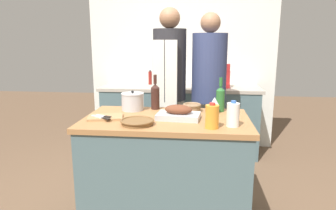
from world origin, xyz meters
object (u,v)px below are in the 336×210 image
Objects in this scene: juice_jug at (212,116)px; person_cook_aproned at (170,86)px; wine_bottle_green at (155,96)px; person_cook_guest at (209,89)px; stock_pot at (133,102)px; condiment_bottle_tall at (168,81)px; knife_paring at (104,116)px; roasting_pan at (178,113)px; mixing_bowl at (192,107)px; condiment_bottle_short at (150,78)px; wicker_basket at (137,122)px; knife_chef at (101,117)px; cutting_board at (105,117)px; wine_glass_left at (215,102)px; stand_mixer at (223,78)px; milk_jug at (233,115)px; wine_bottle_dark at (220,98)px.

person_cook_aproned reaches higher than juice_jug.
person_cook_guest is (0.49, 0.56, -0.03)m from wine_bottle_green.
condiment_bottle_tall is (0.18, 1.24, 0.03)m from stock_pot.
knife_paring is (-0.84, 0.17, -0.06)m from juice_jug.
person_cook_guest is at bearing 48.28° from knife_paring.
roasting_pan is 2.18× the size of mixing_bowl.
condiment_bottle_short reaches higher than condiment_bottle_tall.
wicker_basket is at bearing 176.75° from juice_jug.
cutting_board is at bearing 76.11° from knife_chef.
knife_chef is 1.03m from person_cook_aproned.
roasting_pan is 1.42× the size of wicker_basket.
condiment_bottle_short reaches higher than wine_glass_left.
condiment_bottle_short is (-0.27, 0.24, 0.00)m from condiment_bottle_tall.
juice_jug is 0.61× the size of stand_mixer.
wine_glass_left is at bearing -12.02° from wine_bottle_green.
wine_bottle_green is at bearing 47.10° from knife_paring.
milk_jug is at bearing 22.56° from juice_jug.
roasting_pan is at bearing -66.28° from person_cook_aproned.
wicker_basket is 0.61m from mixing_bowl.
knife_paring is at bearing -132.90° from wine_bottle_green.
wicker_basket reaches higher than knife_chef.
person_cook_guest is at bearing 21.21° from person_cook_aproned.
stand_mixer reaches higher than milk_jug.
wine_bottle_green is 0.53m from wine_glass_left.
juice_jug reaches higher than roasting_pan.
roasting_pan is 0.59m from knife_paring.
wine_bottle_green is (0.19, 0.06, 0.05)m from stock_pot.
condiment_bottle_tall is (0.04, 1.70, 0.08)m from wicker_basket.
wicker_basket is at bearing -17.68° from knife_chef.
stock_pot is 0.52m from mixing_bowl.
mixing_bowl reaches higher than wicker_basket.
person_cook_guest is at bearing 49.39° from knife_chef.
juice_jug is 0.97× the size of knife_chef.
mixing_bowl is 1.33m from stand_mixer.
stock_pot is 0.84m from juice_jug.
wicker_basket is 0.33m from knife_paring.
juice_jug is at bearing -8.58° from knife_chef.
wine_bottle_green reaches higher than milk_jug.
wine_bottle_dark is at bearing -59.40° from condiment_bottle_short.
juice_jug is at bearing -99.58° from wine_bottle_dark.
wicker_basket is 1.22m from person_cook_guest.
person_cook_guest is at bearing -105.95° from stand_mixer.
person_cook_aproned reaches higher than roasting_pan.
milk_jug is 0.47m from wine_bottle_dark.
stand_mixer is at bearing 57.97° from knife_chef.
knife_paring is 0.09× the size of person_cook_guest.
knife_paring is at bearing -129.92° from person_cook_guest.
stock_pot is 0.11× the size of person_cook_guest.
roasting_pan is 0.34m from juice_jug.
knife_chef is at bearing -122.03° from stand_mixer.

